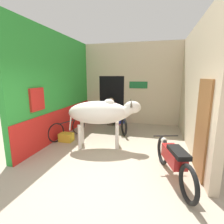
{
  "coord_description": "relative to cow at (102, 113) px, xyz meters",
  "views": [
    {
      "loc": [
        1.15,
        -3.15,
        2.15
      ],
      "look_at": [
        -0.21,
        2.15,
        1.03
      ],
      "focal_mm": 28.0,
      "sensor_mm": 36.0,
      "label": 1
    }
  ],
  "objects": [
    {
      "name": "wall_right_with_door",
      "position": [
        2.67,
        0.56,
        0.71
      ],
      "size": [
        0.22,
        4.78,
        3.61
      ],
      "color": "beige",
      "rests_on": "ground_plane"
    },
    {
      "name": "plastic_stool",
      "position": [
        -0.03,
        2.52,
        -0.86
      ],
      "size": [
        0.32,
        0.32,
        0.4
      ],
      "color": "#DB6093",
      "rests_on": "ground_plane"
    },
    {
      "name": "ground_plane",
      "position": [
        0.44,
        -1.78,
        -1.07
      ],
      "size": [
        30.0,
        30.0,
        0.0
      ],
      "primitive_type": "plane",
      "color": "tan"
    },
    {
      "name": "shopkeeper_seated",
      "position": [
        -0.37,
        2.51,
        -0.44
      ],
      "size": [
        0.4,
        0.33,
        1.21
      ],
      "color": "brown",
      "rests_on": "ground_plane"
    },
    {
      "name": "crate",
      "position": [
        -1.29,
        0.1,
        -0.93
      ],
      "size": [
        0.44,
        0.32,
        0.28
      ],
      "color": "gold",
      "rests_on": "ground_plane"
    },
    {
      "name": "wall_back_with_doorway",
      "position": [
        0.08,
        3.26,
        0.44
      ],
      "size": [
        4.29,
        0.93,
        3.61
      ],
      "color": "beige",
      "rests_on": "ground_plane"
    },
    {
      "name": "wall_left_shopfront",
      "position": [
        -1.79,
        0.59,
        0.67
      ],
      "size": [
        0.25,
        4.78,
        3.61
      ],
      "color": "green",
      "rests_on": "ground_plane"
    },
    {
      "name": "motorcycle_far",
      "position": [
        0.19,
        1.76,
        -0.63
      ],
      "size": [
        0.96,
        1.82,
        0.78
      ],
      "color": "black",
      "rests_on": "ground_plane"
    },
    {
      "name": "bicycle",
      "position": [
        -1.4,
        0.45,
        -0.74
      ],
      "size": [
        0.65,
        1.61,
        0.66
      ],
      "color": "black",
      "rests_on": "ground_plane"
    },
    {
      "name": "motorcycle_near",
      "position": [
        2.0,
        -1.35,
        -0.62
      ],
      "size": [
        0.77,
        2.01,
        0.79
      ],
      "color": "black",
      "rests_on": "ground_plane"
    },
    {
      "name": "cow",
      "position": [
        0.0,
        0.0,
        0.0
      ],
      "size": [
        2.25,
        1.14,
        1.51
      ],
      "color": "silver",
      "rests_on": "ground_plane"
    }
  ]
}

